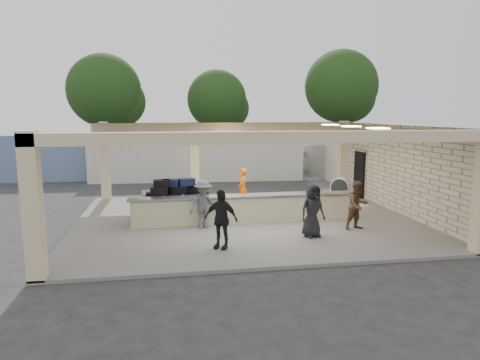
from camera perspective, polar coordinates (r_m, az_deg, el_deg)
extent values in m
plane|color=#242426|center=(15.78, 0.57, -5.54)|extent=(120.00, 120.00, 0.00)
cube|color=slate|center=(15.77, 0.57, -5.36)|extent=(12.00, 10.00, 0.10)
cube|color=beige|center=(15.29, 0.59, 7.27)|extent=(12.00, 10.00, 0.02)
cube|color=beige|center=(17.51, 20.29, 1.18)|extent=(0.02, 10.00, 3.50)
cube|color=black|center=(20.37, 15.61, 0.72)|extent=(0.10, 0.95, 2.10)
cube|color=beige|center=(19.99, -1.83, 6.80)|extent=(12.00, 0.50, 0.60)
cube|color=beige|center=(10.56, 5.26, 5.67)|extent=(12.00, 0.30, 0.30)
cube|color=beige|center=(20.10, -17.55, 2.39)|extent=(0.40, 0.40, 3.50)
cube|color=beige|center=(19.94, -6.09, 2.71)|extent=(0.40, 0.40, 3.50)
cube|color=beige|center=(21.69, 13.56, 3.01)|extent=(0.40, 0.40, 3.50)
cube|color=beige|center=(10.91, -25.93, -3.31)|extent=(0.40, 0.40, 3.50)
cube|color=white|center=(19.75, -1.73, 5.84)|extent=(1.30, 0.12, 0.06)
cube|color=#FFEABF|center=(17.78, 11.96, 7.21)|extent=(0.55, 0.55, 0.04)
cube|color=#FFEABF|center=(15.93, 14.60, 6.94)|extent=(0.55, 0.55, 0.04)
cube|color=#FFEABF|center=(14.13, 17.92, 6.58)|extent=(0.55, 0.55, 0.04)
cube|color=#BCB78C|center=(15.17, 0.91, -3.99)|extent=(8.00, 0.50, 0.90)
cube|color=#B7B7BC|center=(15.07, 0.91, -2.14)|extent=(8.20, 0.58, 0.06)
cube|color=silver|center=(15.88, -8.51, -2.96)|extent=(2.51, 1.52, 0.12)
cylinder|color=black|center=(15.44, -12.14, -4.92)|extent=(0.12, 0.40, 0.40)
cylinder|color=black|center=(16.51, -12.01, -4.02)|extent=(0.12, 0.40, 0.40)
cylinder|color=black|center=(15.49, -4.70, -4.71)|extent=(0.12, 0.40, 0.40)
cylinder|color=black|center=(16.55, -5.06, -3.82)|extent=(0.12, 0.40, 0.40)
cube|color=silver|center=(16.57, -8.60, -1.75)|extent=(2.50, 0.07, 0.30)
cube|color=silver|center=(15.10, -8.45, -2.79)|extent=(2.50, 0.07, 0.30)
cube|color=black|center=(15.55, -11.45, -2.57)|extent=(0.58, 0.38, 0.26)
cube|color=black|center=(15.54, -8.86, -2.50)|extent=(0.58, 0.38, 0.26)
cube|color=black|center=(15.57, -6.28, -2.43)|extent=(0.58, 0.38, 0.26)
cube|color=black|center=(16.14, -11.40, -2.15)|extent=(0.58, 0.38, 0.26)
cube|color=black|center=(16.13, -8.91, -2.09)|extent=(0.58, 0.38, 0.26)
cube|color=black|center=(16.16, -6.43, -2.02)|extent=(0.58, 0.38, 0.26)
cube|color=black|center=(15.59, -10.73, -1.51)|extent=(0.58, 0.38, 0.26)
cube|color=black|center=(15.79, -8.19, -1.31)|extent=(0.58, 0.38, 0.26)
cube|color=black|center=(16.01, -6.42, -1.13)|extent=(0.58, 0.38, 0.26)
cube|color=black|center=(16.08, -10.00, -1.17)|extent=(0.58, 0.38, 0.26)
cube|color=black|center=(15.74, -9.30, -0.37)|extent=(0.58, 0.38, 0.26)
cube|color=black|center=(15.86, -7.14, -0.26)|extent=(0.58, 0.38, 0.26)
cube|color=#590F0C|center=(15.45, -11.83, -2.66)|extent=(0.58, 0.38, 0.26)
cube|color=black|center=(16.18, -5.37, -1.99)|extent=(0.58, 0.38, 0.26)
cube|color=black|center=(16.18, -8.59, -1.07)|extent=(0.58, 0.38, 0.26)
cube|color=black|center=(15.64, -10.39, -0.46)|extent=(0.58, 0.38, 0.26)
cylinder|color=silver|center=(19.86, 13.21, -0.92)|extent=(0.87, 0.74, 0.86)
cylinder|color=black|center=(19.86, 13.21, -0.92)|extent=(0.81, 0.71, 0.77)
cube|color=silver|center=(19.82, 12.40, -2.04)|extent=(0.06, 0.48, 0.29)
cube|color=silver|center=(20.04, 13.93, -1.97)|extent=(0.06, 0.48, 0.29)
imported|color=#FF640D|center=(17.53, 0.39, -1.05)|extent=(0.35, 0.60, 1.61)
imported|color=brown|center=(14.71, 15.42, -3.26)|extent=(0.86, 0.52, 1.64)
imported|color=black|center=(12.22, -2.57, -5.23)|extent=(1.05, 0.82, 1.71)
imported|color=#4F4F54|center=(14.41, -4.92, -3.22)|extent=(1.12, 0.76, 1.64)
imported|color=black|center=(13.55, 9.64, -4.01)|extent=(0.88, 0.53, 1.68)
imported|color=silver|center=(29.40, 8.32, 2.59)|extent=(5.52, 3.24, 1.49)
imported|color=silver|center=(32.03, 15.48, 2.74)|extent=(4.54, 2.93, 1.34)
imported|color=black|center=(31.85, 8.01, 3.13)|extent=(4.90, 3.31, 1.54)
cube|color=white|center=(25.69, -5.71, 3.06)|extent=(12.44, 3.18, 2.67)
cube|color=#6680A4|center=(28.30, -26.19, 2.73)|extent=(10.31, 2.56, 2.68)
cylinder|color=gray|center=(25.41, 8.13, 2.19)|extent=(0.06, 0.06, 2.00)
cylinder|color=gray|center=(26.09, 12.32, 2.25)|extent=(0.06, 0.06, 2.00)
cylinder|color=gray|center=(26.90, 16.28, 2.29)|extent=(0.06, 0.06, 2.00)
cylinder|color=gray|center=(27.82, 19.99, 2.32)|extent=(0.06, 0.06, 2.00)
cylinder|color=gray|center=(28.86, 23.45, 2.34)|extent=(0.06, 0.06, 2.00)
cylinder|color=gray|center=(30.00, 26.66, 2.35)|extent=(0.06, 0.06, 2.00)
cube|color=gray|center=(27.82, 19.99, 2.32)|extent=(12.00, 0.02, 2.00)
cylinder|color=gray|center=(27.74, 20.10, 4.37)|extent=(12.00, 0.05, 0.05)
cylinder|color=#382619|center=(39.44, -17.40, 6.07)|extent=(0.70, 0.70, 4.50)
sphere|color=#163311|center=(39.45, -17.65, 11.29)|extent=(6.30, 6.30, 6.30)
sphere|color=#163311|center=(39.87, -15.73, 10.05)|extent=(4.50, 4.50, 4.50)
cylinder|color=#382619|center=(41.35, -3.06, 6.23)|extent=(0.70, 0.70, 4.00)
sphere|color=#163311|center=(41.33, -3.10, 10.66)|extent=(5.60, 5.60, 5.60)
sphere|color=#163311|center=(42.06, -1.54, 9.55)|extent=(4.00, 4.00, 4.00)
cylinder|color=#382619|center=(43.41, 13.14, 6.79)|extent=(0.70, 0.70, 5.00)
sphere|color=#163311|center=(43.46, 13.34, 12.07)|extent=(7.00, 7.00, 7.00)
sphere|color=#163311|center=(44.43, 14.44, 10.66)|extent=(5.00, 5.00, 5.00)
cube|color=beige|center=(27.95, 16.37, 3.76)|extent=(6.00, 8.00, 3.20)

